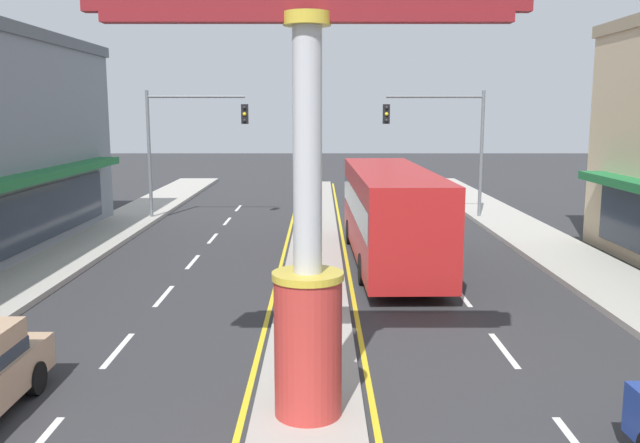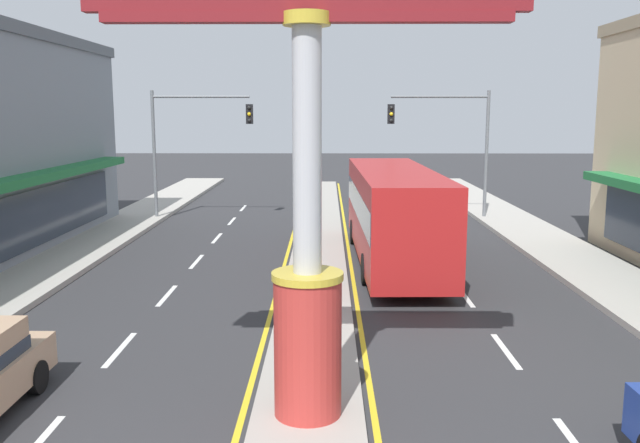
{
  "view_description": "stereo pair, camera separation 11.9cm",
  "coord_description": "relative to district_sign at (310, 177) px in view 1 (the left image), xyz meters",
  "views": [
    {
      "loc": [
        0.2,
        -4.91,
        5.2
      ],
      "look_at": [
        0.15,
        10.91,
        2.6
      ],
      "focal_mm": 37.59,
      "sensor_mm": 36.0,
      "label": 1
    },
    {
      "loc": [
        0.32,
        -4.91,
        5.2
      ],
      "look_at": [
        0.15,
        10.91,
        2.6
      ],
      "focal_mm": 37.59,
      "sensor_mm": 36.0,
      "label": 2
    }
  ],
  "objects": [
    {
      "name": "lane_markings",
      "position": [
        0.0,
        10.87,
        -4.17
      ],
      "size": [
        8.66,
        52.0,
        0.01
      ],
      "color": "silver",
      "rests_on": "ground"
    },
    {
      "name": "traffic_light_left_side",
      "position": [
        -6.2,
        21.31,
        0.07
      ],
      "size": [
        4.86,
        0.46,
        6.2
      ],
      "color": "slate",
      "rests_on": "ground"
    },
    {
      "name": "median_strip",
      "position": [
        0.0,
        12.23,
        -4.1
      ],
      "size": [
        1.92,
        52.0,
        0.14
      ],
      "primitive_type": "cube",
      "color": "#A39E93",
      "rests_on": "ground"
    },
    {
      "name": "bus_far_right_lane",
      "position": [
        2.61,
        12.09,
        -2.3
      ],
      "size": [
        2.74,
        11.25,
        3.26
      ],
      "color": "#B21E1E",
      "rests_on": "ground"
    },
    {
      "name": "sidewalk_left",
      "position": [
        -9.0,
        10.23,
        -4.08
      ],
      "size": [
        2.88,
        60.0,
        0.18
      ],
      "primitive_type": "cube",
      "color": "#ADA89E",
      "rests_on": "ground"
    },
    {
      "name": "sidewalk_right",
      "position": [
        9.0,
        10.23,
        -4.08
      ],
      "size": [
        2.88,
        60.0,
        0.18
      ],
      "primitive_type": "cube",
      "color": "#ADA89E",
      "rests_on": "ground"
    },
    {
      "name": "district_sign",
      "position": [
        0.0,
        0.0,
        0.0
      ],
      "size": [
        6.9,
        1.19,
        7.89
      ],
      "color": "#B7332D",
      "rests_on": "median_strip"
    },
    {
      "name": "traffic_light_right_side",
      "position": [
        6.2,
        21.51,
        0.07
      ],
      "size": [
        4.86,
        0.46,
        6.2
      ],
      "color": "slate",
      "rests_on": "ground"
    }
  ]
}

